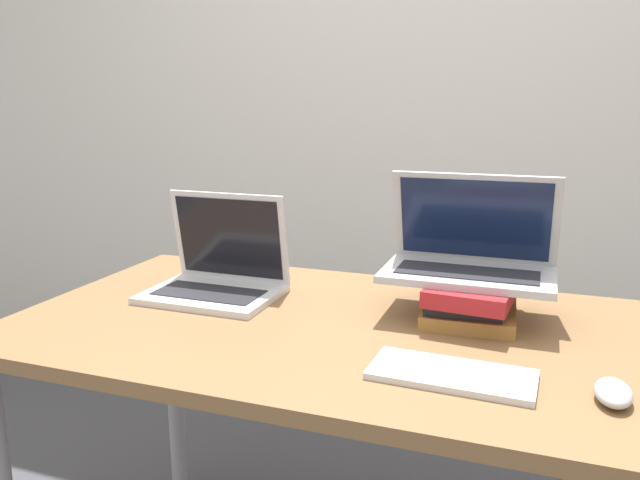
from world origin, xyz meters
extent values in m
cube|color=silver|center=(0.00, 1.68, 1.35)|extent=(8.00, 0.05, 2.70)
cube|color=brown|center=(0.00, 0.39, 0.76)|extent=(1.34, 0.78, 0.03)
cylinder|color=gray|center=(-0.61, 0.72, 0.37)|extent=(0.05, 0.05, 0.75)
cylinder|color=gray|center=(0.61, 0.72, 0.37)|extent=(0.05, 0.05, 0.75)
cube|color=silver|center=(-0.31, 0.46, 0.79)|extent=(0.31, 0.23, 0.02)
cube|color=#232328|center=(-0.31, 0.44, 0.80)|extent=(0.26, 0.12, 0.00)
cube|color=silver|center=(-0.31, 0.55, 0.91)|extent=(0.31, 0.05, 0.23)
cube|color=black|center=(-0.31, 0.55, 0.91)|extent=(0.28, 0.04, 0.20)
cube|color=olive|center=(0.30, 0.52, 0.79)|extent=(0.20, 0.24, 0.03)
cube|color=black|center=(0.29, 0.52, 0.82)|extent=(0.17, 0.21, 0.02)
cube|color=maroon|center=(0.31, 0.51, 0.85)|extent=(0.19, 0.27, 0.04)
cube|color=#B2B2B7|center=(0.29, 0.53, 0.88)|extent=(0.37, 0.22, 0.02)
cube|color=#232328|center=(0.29, 0.51, 0.89)|extent=(0.30, 0.11, 0.00)
cube|color=#B2B2B7|center=(0.29, 0.60, 0.99)|extent=(0.37, 0.07, 0.21)
cube|color=#0F1938|center=(0.29, 0.60, 0.99)|extent=(0.33, 0.06, 0.18)
cube|color=silver|center=(0.31, 0.20, 0.79)|extent=(0.29, 0.14, 0.01)
cube|color=silver|center=(0.31, 0.20, 0.79)|extent=(0.26, 0.11, 0.00)
ellipsoid|color=#B2B2B7|center=(0.56, 0.20, 0.80)|extent=(0.06, 0.10, 0.03)
camera|label=1|loc=(0.43, -0.82, 1.25)|focal=35.00mm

